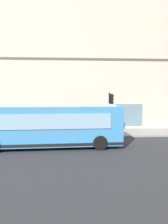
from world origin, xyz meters
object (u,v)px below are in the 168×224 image
at_px(fire_hydrant, 72,126).
at_px(pedestrian_walking_along_curb, 44,123).
at_px(pedestrian_near_building_entrance, 21,124).
at_px(city_bus_nearside, 50,125).
at_px(pedestrian_near_hydrant, 109,122).
at_px(traffic_light_near_corner, 111,106).

height_order(fire_hydrant, pedestrian_walking_along_curb, pedestrian_walking_along_curb).
height_order(pedestrian_near_building_entrance, pedestrian_walking_along_curb, pedestrian_walking_along_curb).
xyz_separation_m(city_bus_nearside, pedestrian_near_hydrant, (5.21, -5.20, -0.49)).
bearing_deg(pedestrian_near_hydrant, traffic_light_near_corner, 174.23).
bearing_deg(fire_hydrant, pedestrian_near_building_entrance, 109.38).
bearing_deg(traffic_light_near_corner, fire_hydrant, 51.26).
bearing_deg(pedestrian_near_hydrant, pedestrian_walking_along_curb, 102.03).
xyz_separation_m(city_bus_nearside, pedestrian_walking_along_curb, (3.88, 1.03, -0.35)).
bearing_deg(fire_hydrant, traffic_light_near_corner, -128.74).
height_order(pedestrian_near_hydrant, pedestrian_walking_along_curb, pedestrian_walking_along_curb).
bearing_deg(pedestrian_near_building_entrance, city_bus_nearside, -143.23).
bearing_deg(fire_hydrant, pedestrian_walking_along_curb, 128.79).
bearing_deg(pedestrian_near_building_entrance, pedestrian_walking_along_curb, -100.50).
xyz_separation_m(fire_hydrant, pedestrian_near_building_entrance, (-1.67, 4.74, 0.52)).
xyz_separation_m(pedestrian_near_building_entrance, pedestrian_walking_along_curb, (-0.40, -2.17, 0.17)).
distance_m(traffic_light_near_corner, pedestrian_walking_along_curb, 6.28).
relative_size(traffic_light_near_corner, pedestrian_walking_along_curb, 2.10).
height_order(city_bus_nearside, pedestrian_near_hydrant, city_bus_nearside).
height_order(city_bus_nearside, traffic_light_near_corner, traffic_light_near_corner).
xyz_separation_m(traffic_light_near_corner, fire_hydrant, (2.77, 3.45, -2.29)).
distance_m(city_bus_nearside, pedestrian_near_building_entrance, 5.37).
distance_m(city_bus_nearside, traffic_light_near_corner, 6.05).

